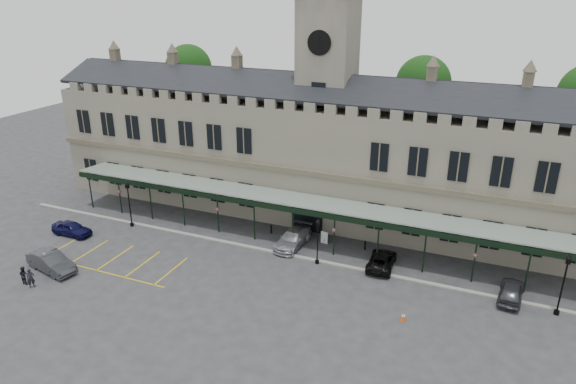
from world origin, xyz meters
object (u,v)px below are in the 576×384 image
at_px(lamp_post_mid, 318,237).
at_px(car_right_a, 511,291).
at_px(lamp_post_right, 564,279).
at_px(car_van, 382,260).
at_px(car_left_b, 51,262).
at_px(person_a, 31,278).
at_px(car_taxi, 293,238).
at_px(person_b, 24,275).
at_px(clock_tower, 327,91).
at_px(car_left_a, 72,228).
at_px(traffic_cone, 403,317).
at_px(station_building, 325,155).
at_px(lamp_post_left, 129,200).
at_px(sign_board, 324,238).

bearing_deg(lamp_post_mid, car_right_a, 2.10).
distance_m(lamp_post_right, car_van, 14.03).
height_order(car_left_b, person_a, person_a).
height_order(lamp_post_right, car_taxi, lamp_post_right).
height_order(lamp_post_right, person_b, lamp_post_right).
height_order(car_van, person_b, person_b).
distance_m(clock_tower, car_left_a, 28.59).
bearing_deg(car_van, car_taxi, -7.20).
xyz_separation_m(clock_tower, traffic_cone, (11.81, -16.30, -12.81)).
xyz_separation_m(clock_tower, lamp_post_right, (22.23, -11.11, -10.09)).
xyz_separation_m(car_taxi, person_a, (-16.81, -14.95, 0.08)).
distance_m(station_building, lamp_post_right, 25.05).
bearing_deg(car_left_b, lamp_post_right, -64.33).
xyz_separation_m(clock_tower, person_a, (-16.91, -23.53, -12.28)).
xyz_separation_m(lamp_post_left, person_a, (-0.00, -12.53, -2.07)).
bearing_deg(lamp_post_mid, person_a, -147.74).
bearing_deg(station_building, car_taxi, -90.68).
height_order(station_building, car_right_a, station_building).
bearing_deg(lamp_post_left, car_left_b, -93.42).
distance_m(clock_tower, lamp_post_left, 22.61).
bearing_deg(lamp_post_mid, car_left_b, -154.20).
relative_size(traffic_cone, car_right_a, 0.14).
bearing_deg(lamp_post_left, car_van, 3.98).
bearing_deg(clock_tower, car_left_b, -130.01).
relative_size(lamp_post_right, person_b, 3.25).
distance_m(station_building, car_van, 13.80).
relative_size(car_left_b, car_taxi, 0.96).
height_order(car_left_a, person_b, person_b).
bearing_deg(lamp_post_mid, lamp_post_right, -0.75).
bearing_deg(station_building, sign_board, -70.23).
relative_size(car_taxi, person_a, 3.14).
relative_size(lamp_post_right, car_taxi, 0.97).
relative_size(lamp_post_left, car_taxi, 0.94).
height_order(car_left_a, car_taxi, car_taxi).
distance_m(lamp_post_mid, traffic_cone, 10.48).
height_order(lamp_post_mid, car_left_b, lamp_post_mid).
height_order(clock_tower, car_left_a, clock_tower).
distance_m(lamp_post_left, car_right_a, 35.98).
bearing_deg(clock_tower, car_taxi, -90.67).
relative_size(traffic_cone, car_left_b, 0.12).
bearing_deg(car_left_a, lamp_post_right, -84.72).
xyz_separation_m(sign_board, person_b, (-20.42, -16.32, 0.19)).
distance_m(station_building, lamp_post_left, 20.44).
relative_size(station_building, car_taxi, 11.45).
height_order(traffic_cone, person_b, person_b).
bearing_deg(car_left_a, station_building, -54.53).
bearing_deg(car_van, car_left_b, 21.15).
relative_size(car_van, person_a, 2.76).
distance_m(lamp_post_left, lamp_post_mid, 20.07).
relative_size(clock_tower, person_b, 15.78).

